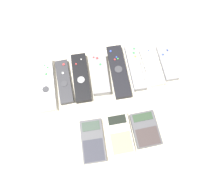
{
  "coord_description": "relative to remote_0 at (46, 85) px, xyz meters",
  "views": [
    {
      "loc": [
        -0.06,
        -0.25,
        0.72
      ],
      "look_at": [
        0.0,
        0.04,
        0.01
      ],
      "focal_mm": 35.0,
      "sensor_mm": 36.0,
      "label": 1
    }
  ],
  "objects": [
    {
      "name": "remote_2",
      "position": [
        0.13,
        0.01,
        -0.0
      ],
      "size": [
        0.06,
        0.19,
        0.02
      ],
      "rotation": [
        0.0,
        0.0,
        -0.03
      ],
      "color": "black",
      "rests_on": "ground_plane"
    },
    {
      "name": "ground_plane",
      "position": [
        0.22,
        -0.13,
        -0.01
      ],
      "size": [
        3.0,
        3.0,
        0.0
      ],
      "primitive_type": "plane",
      "color": "beige"
    },
    {
      "name": "remote_4",
      "position": [
        0.27,
        0.01,
        -0.0
      ],
      "size": [
        0.06,
        0.22,
        0.02
      ],
      "rotation": [
        0.0,
        0.0,
        -0.02
      ],
      "color": "black",
      "rests_on": "ground_plane"
    },
    {
      "name": "calculator_0",
      "position": [
        0.13,
        -0.23,
        -0.0
      ],
      "size": [
        0.08,
        0.14,
        0.01
      ],
      "rotation": [
        0.0,
        0.0,
        -0.04
      ],
      "color": "#4C4C51",
      "rests_on": "ground_plane"
    },
    {
      "name": "calculator_1",
      "position": [
        0.22,
        -0.22,
        -0.0
      ],
      "size": [
        0.08,
        0.14,
        0.02
      ],
      "rotation": [
        0.0,
        0.0,
        -0.01
      ],
      "color": "beige",
      "rests_on": "ground_plane"
    },
    {
      "name": "remote_7",
      "position": [
        0.45,
        0.01,
        -0.0
      ],
      "size": [
        0.05,
        0.15,
        0.02
      ],
      "rotation": [
        0.0,
        0.0,
        -0.02
      ],
      "color": "gray",
      "rests_on": "ground_plane"
    },
    {
      "name": "remote_1",
      "position": [
        0.06,
        0.0,
        -0.0
      ],
      "size": [
        0.05,
        0.17,
        0.02
      ],
      "rotation": [
        0.0,
        0.0,
        0.02
      ],
      "color": "#333338",
      "rests_on": "ground_plane"
    },
    {
      "name": "remote_6",
      "position": [
        0.39,
        0.0,
        -0.0
      ],
      "size": [
        0.06,
        0.16,
        0.02
      ],
      "rotation": [
        0.0,
        0.0,
        0.03
      ],
      "color": "white",
      "rests_on": "ground_plane"
    },
    {
      "name": "calculator_2",
      "position": [
        0.31,
        -0.22,
        -0.0
      ],
      "size": [
        0.08,
        0.12,
        0.02
      ],
      "rotation": [
        0.0,
        0.0,
        0.01
      ],
      "color": "#4C4C51",
      "rests_on": "ground_plane"
    },
    {
      "name": "remote_3",
      "position": [
        0.2,
        0.0,
        0.0
      ],
      "size": [
        0.07,
        0.17,
        0.03
      ],
      "rotation": [
        0.0,
        0.0,
        -0.06
      ],
      "color": "gray",
      "rests_on": "ground_plane"
    },
    {
      "name": "remote_0",
      "position": [
        0.0,
        0.0,
        0.0
      ],
      "size": [
        0.06,
        0.2,
        0.02
      ],
      "rotation": [
        0.0,
        0.0,
        -0.01
      ],
      "color": "white",
      "rests_on": "ground_plane"
    },
    {
      "name": "remote_5",
      "position": [
        0.33,
        0.01,
        -0.0
      ],
      "size": [
        0.05,
        0.19,
        0.02
      ],
      "rotation": [
        0.0,
        0.0,
        -0.02
      ],
      "color": "gray",
      "rests_on": "ground_plane"
    }
  ]
}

